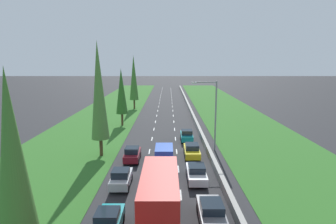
{
  "coord_description": "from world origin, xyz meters",
  "views": [
    {
      "loc": [
        0.64,
        -2.15,
        11.54
      ],
      "look_at": [
        0.86,
        53.42,
        1.45
      ],
      "focal_mm": 30.57,
      "sensor_mm": 36.0,
      "label": 1
    }
  ],
  "objects": [
    {
      "name": "ground_plane",
      "position": [
        0.0,
        60.0,
        0.0
      ],
      "size": [
        300.0,
        300.0,
        0.0
      ],
      "primitive_type": "plane",
      "color": "#28282B",
      "rests_on": "ground"
    },
    {
      "name": "grass_verge_left",
      "position": [
        -12.65,
        60.0,
        0.02
      ],
      "size": [
        14.0,
        140.0,
        0.04
      ],
      "primitive_type": "cube",
      "color": "#2D6623",
      "rests_on": "ground"
    },
    {
      "name": "grass_verge_right",
      "position": [
        14.35,
        60.0,
        0.02
      ],
      "size": [
        14.0,
        140.0,
        0.04
      ],
      "primitive_type": "cube",
      "color": "#2D6623",
      "rests_on": "ground"
    },
    {
      "name": "median_barrier",
      "position": [
        5.7,
        60.0,
        0.42
      ],
      "size": [
        0.44,
        120.0,
        0.85
      ],
      "primitive_type": "cube",
      "color": "#9E9B93",
      "rests_on": "ground"
    },
    {
      "name": "lane_markings",
      "position": [
        0.0,
        60.0,
        0.01
      ],
      "size": [
        3.64,
        116.0,
        0.01
      ],
      "color": "white",
      "rests_on": "ground"
    },
    {
      "name": "red_box_truck_centre_lane",
      "position": [
        0.08,
        16.39,
        2.18
      ],
      "size": [
        2.46,
        9.4,
        4.18
      ],
      "color": "black",
      "rests_on": "ground"
    },
    {
      "name": "grey_sedan_right_lane",
      "position": [
        3.75,
        16.7,
        0.81
      ],
      "size": [
        1.82,
        4.5,
        1.64
      ],
      "color": "slate",
      "rests_on": "ground"
    },
    {
      "name": "teal_hatchback_left_lane",
      "position": [
        -3.39,
        15.46,
        0.84
      ],
      "size": [
        1.74,
        3.9,
        1.72
      ],
      "color": "teal",
      "rests_on": "ground"
    },
    {
      "name": "white_sedan_right_lane",
      "position": [
        3.38,
        23.98,
        0.81
      ],
      "size": [
        1.82,
        4.5,
        1.64
      ],
      "color": "white",
      "rests_on": "ground"
    },
    {
      "name": "silver_hatchback_left_lane",
      "position": [
        -3.69,
        22.72,
        0.84
      ],
      "size": [
        1.74,
        3.9,
        1.72
      ],
      "color": "silver",
      "rests_on": "ground"
    },
    {
      "name": "yellow_sedan_right_lane",
      "position": [
        3.52,
        31.0,
        0.81
      ],
      "size": [
        1.82,
        4.5,
        1.64
      ],
      "color": "yellow",
      "rests_on": "ground"
    },
    {
      "name": "blue_van_centre_lane",
      "position": [
        0.23,
        26.12,
        1.4
      ],
      "size": [
        1.96,
        4.9,
        2.82
      ],
      "color": "#1E47B7",
      "rests_on": "ground"
    },
    {
      "name": "teal_hatchback_right_lane",
      "position": [
        3.33,
        37.78,
        0.84
      ],
      "size": [
        1.74,
        3.9,
        1.72
      ],
      "color": "teal",
      "rests_on": "ground"
    },
    {
      "name": "maroon_hatchback_left_lane",
      "position": [
        -3.5,
        29.51,
        0.84
      ],
      "size": [
        1.74,
        3.9,
        1.72
      ],
      "color": "maroon",
      "rests_on": "ground"
    },
    {
      "name": "poplar_tree_nearest",
      "position": [
        -7.72,
        12.48,
        6.7
      ],
      "size": [
        2.08,
        2.08,
        11.3
      ],
      "color": "#4C3823",
      "rests_on": "ground"
    },
    {
      "name": "poplar_tree_second",
      "position": [
        -7.53,
        31.37,
        7.97
      ],
      "size": [
        2.15,
        2.15,
        13.84
      ],
      "color": "#4C3823",
      "rests_on": "ground"
    },
    {
      "name": "poplar_tree_third",
      "position": [
        -7.56,
        47.93,
        6.14
      ],
      "size": [
        2.05,
        2.05,
        10.19
      ],
      "color": "#4C3823",
      "rests_on": "ground"
    },
    {
      "name": "poplar_tree_fourth",
      "position": [
        -7.48,
        65.86,
        7.42
      ],
      "size": [
        2.12,
        2.12,
        12.73
      ],
      "color": "#4C3823",
      "rests_on": "ground"
    },
    {
      "name": "street_light_mast",
      "position": [
        6.35,
        33.49,
        5.23
      ],
      "size": [
        3.2,
        0.28,
        9.0
      ],
      "color": "gray",
      "rests_on": "ground"
    }
  ]
}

